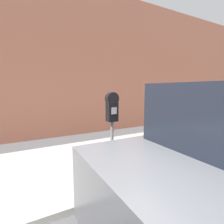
% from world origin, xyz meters
% --- Properties ---
extents(sidewalk, '(24.00, 2.80, 0.11)m').
position_xyz_m(sidewalk, '(0.00, 2.20, 0.05)').
color(sidewalk, '#ADAAA3').
rests_on(sidewalk, ground_plane).
extents(building_facade, '(24.00, 0.30, 5.35)m').
position_xyz_m(building_facade, '(0.00, 5.01, 2.67)').
color(building_facade, '#935642').
rests_on(building_facade, ground_plane).
extents(parking_meter, '(0.21, 0.14, 1.56)m').
position_xyz_m(parking_meter, '(0.53, 1.11, 1.28)').
color(parking_meter, slate).
rests_on(parking_meter, sidewalk).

